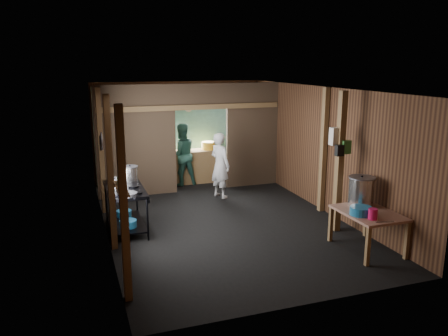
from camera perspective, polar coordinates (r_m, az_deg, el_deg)
name	(u,v)px	position (r m, az deg, el deg)	size (l,w,h in m)	color
floor	(221,219)	(9.17, -0.41, -6.43)	(4.50, 7.00, 0.00)	black
ceiling	(221,89)	(8.64, -0.44, 10.02)	(4.50, 7.00, 0.00)	#4F4741
wall_back	(179,131)	(12.13, -5.73, 4.72)	(4.50, 0.00, 2.60)	brown
wall_front	(311,210)	(5.72, 10.90, -5.25)	(4.50, 0.00, 2.60)	brown
wall_left	(102,164)	(8.39, -15.15, 0.47)	(0.00, 7.00, 2.60)	brown
wall_right	(321,149)	(9.75, 12.22, 2.39)	(0.00, 7.00, 2.60)	brown
partition_left	(136,141)	(10.63, -11.06, 3.33)	(1.85, 0.10, 2.60)	#413321
partition_right	(252,135)	(11.39, 3.56, 4.20)	(1.35, 0.10, 2.60)	#413321
partition_header	(201,96)	(10.83, -2.93, 9.07)	(1.30, 0.10, 0.60)	#413321
turquoise_panel	(179,133)	(12.08, -5.66, 4.45)	(4.40, 0.06, 2.50)	#7ECAC0
back_counter	(196,166)	(11.84, -3.60, 0.24)	(1.20, 0.50, 0.85)	brown
wall_clock	(189,108)	(12.02, -4.52, 7.55)	(0.20, 0.20, 0.03)	silver
post_left_a	(124,206)	(5.89, -12.58, -4.78)	(0.10, 0.12, 2.60)	brown
post_left_b	(110,174)	(7.61, -14.18, -0.75)	(0.10, 0.12, 2.60)	brown
post_left_c	(101,152)	(9.56, -15.27, 2.01)	(0.10, 0.12, 2.60)	brown
post_right	(323,151)	(9.55, 12.47, 2.15)	(0.10, 0.12, 2.60)	brown
post_free	(340,163)	(8.47, 14.41, 0.64)	(0.12, 0.12, 2.60)	brown
cross_beam	(192,107)	(10.74, -4.13, 7.68)	(4.40, 0.12, 0.12)	brown
pan_lid_big	(102,141)	(8.71, -15.23, 3.29)	(0.34, 0.34, 0.03)	slate
pan_lid_small	(100,143)	(9.12, -15.37, 3.08)	(0.30, 0.30, 0.03)	black
wall_shelf	(121,189)	(6.34, -12.89, -2.55)	(0.14, 0.80, 0.03)	brown
jar_white	(123,189)	(6.08, -12.66, -2.58)	(0.07, 0.07, 0.10)	silver
jar_yellow	(121,184)	(6.32, -12.92, -1.99)	(0.08, 0.08, 0.10)	yellow
jar_green	(119,180)	(6.53, -13.14, -1.50)	(0.06, 0.06, 0.10)	#30732F
bag_white	(336,136)	(8.42, 14.02, 3.92)	(0.22, 0.15, 0.32)	silver
bag_green	(346,147)	(8.40, 15.16, 2.58)	(0.16, 0.12, 0.24)	#30732F
bag_black	(339,150)	(8.31, 14.41, 2.17)	(0.14, 0.10, 0.20)	black
gas_range	(126,209)	(8.64, -12.34, -5.11)	(0.72, 1.40, 0.82)	black
prep_table	(367,231)	(7.98, 17.67, -7.59)	(0.82, 1.13, 0.67)	#A36B59
stove_pot_large	(130,174)	(8.96, -11.80, -0.75)	(0.31, 0.31, 0.32)	silver
stove_pot_med	(115,185)	(8.45, -13.63, -2.04)	(0.24, 0.24, 0.21)	silver
stove_saucepan	(112,179)	(9.00, -13.97, -1.39)	(0.16, 0.16, 0.10)	silver
frying_pan	(128,194)	(8.01, -12.03, -3.27)	(0.31, 0.53, 0.07)	slate
blue_tub_front	(128,224)	(8.43, -12.04, -6.90)	(0.31, 0.31, 0.13)	#1E6A9C
blue_tub_back	(124,213)	(9.02, -12.54, -5.63)	(0.29, 0.29, 0.12)	#1E6A9C
stock_pot	(361,192)	(8.13, 16.96, -2.87)	(0.45, 0.45, 0.52)	silver
wash_basin	(361,211)	(7.67, 16.94, -5.20)	(0.36, 0.36, 0.13)	#1E6A9C
pink_bucket	(373,214)	(7.50, 18.32, -5.56)	(0.15, 0.15, 0.17)	#D41555
knife	(385,222)	(7.46, 19.68, -6.44)	(0.30, 0.04, 0.01)	silver
yellow_tub	(208,146)	(11.83, -1.98, 2.85)	(0.36, 0.36, 0.20)	yellow
red_cup	(180,149)	(11.64, -5.53, 2.46)	(0.11, 0.11, 0.13)	#A52318
cook	(220,165)	(10.41, -0.50, 0.35)	(0.56, 0.37, 1.53)	silver
worker_back	(181,155)	(11.51, -5.40, 1.71)	(0.77, 0.60, 1.59)	#2F6758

